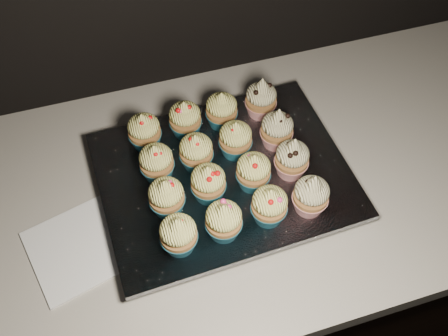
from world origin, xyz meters
The scene contains 21 objects.
cabinet centered at (0.00, 1.70, 0.43)m, with size 2.40×0.60×0.86m, color black.
worktop centered at (0.00, 1.70, 0.88)m, with size 2.44×0.64×0.04m, color beige.
napkin centered at (-0.23, 1.64, 0.90)m, with size 0.16×0.16×0.00m, color white.
baking_tray centered at (0.05, 1.69, 0.91)m, with size 0.42×0.32×0.02m, color black.
foil_lining centered at (0.05, 1.69, 0.93)m, with size 0.45×0.35×0.01m, color silver.
cupcake_0 centered at (-0.06, 1.57, 0.97)m, with size 0.06×0.06×0.08m.
cupcake_1 centered at (0.01, 1.58, 0.97)m, with size 0.06×0.06×0.08m.
cupcake_2 centered at (0.10, 1.58, 0.97)m, with size 0.06×0.06×0.08m.
cupcake_3 centered at (0.17, 1.58, 0.97)m, with size 0.06×0.06×0.10m.
cupcake_4 centered at (-0.07, 1.65, 0.97)m, with size 0.06×0.06×0.08m.
cupcake_5 centered at (0.01, 1.66, 0.97)m, with size 0.06×0.06×0.08m.
cupcake_6 centered at (0.09, 1.66, 0.97)m, with size 0.06×0.06×0.08m.
cupcake_7 centered at (0.17, 1.66, 0.97)m, with size 0.06×0.06×0.10m.
cupcake_8 centered at (-0.07, 1.73, 0.97)m, with size 0.06×0.06×0.08m.
cupcake_9 centered at (0.01, 1.73, 0.97)m, with size 0.06×0.06×0.08m.
cupcake_10 centered at (0.09, 1.74, 0.97)m, with size 0.06×0.06×0.08m.
cupcake_11 centered at (0.17, 1.73, 0.97)m, with size 0.06×0.06×0.10m.
cupcake_12 centered at (-0.07, 1.80, 0.97)m, with size 0.06×0.06×0.08m.
cupcake_13 centered at (0.01, 1.81, 0.97)m, with size 0.06×0.06×0.08m.
cupcake_14 centered at (0.08, 1.81, 0.97)m, with size 0.06×0.06×0.08m.
cupcake_15 centered at (0.17, 1.82, 0.97)m, with size 0.06×0.06×0.10m.
Camera 1 is at (-0.11, 1.18, 1.69)m, focal length 40.00 mm.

